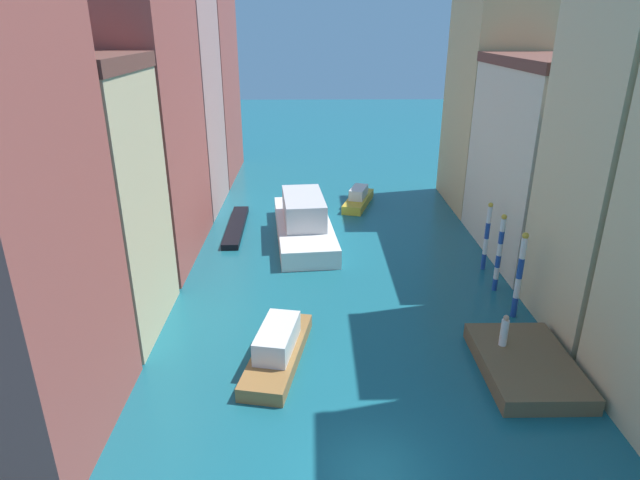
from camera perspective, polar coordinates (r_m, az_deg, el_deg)
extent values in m
plane|color=#196070|center=(41.76, 2.02, 1.22)|extent=(154.00, 154.00, 0.00)
cube|color=beige|center=(28.39, -23.85, 2.93)|extent=(6.26, 7.23, 12.94)
cube|color=brown|center=(27.16, -26.15, 16.64)|extent=(6.39, 7.38, 0.72)
cube|color=#B25147|center=(36.71, -18.90, 12.06)|extent=(6.26, 11.29, 18.40)
cube|color=tan|center=(46.55, -15.19, 14.78)|extent=(6.26, 8.69, 19.05)
cube|color=#B25147|center=(56.65, -12.77, 17.24)|extent=(6.26, 11.51, 21.14)
cube|color=beige|center=(29.41, 30.67, 7.70)|extent=(6.26, 7.12, 18.21)
cube|color=beige|center=(38.66, 22.56, 7.45)|extent=(6.26, 11.95, 12.41)
cube|color=brown|center=(37.73, 24.06, 17.06)|extent=(6.39, 12.19, 0.67)
cube|color=#DBB77A|center=(48.10, 18.10, 13.49)|extent=(6.26, 9.22, 17.08)
cube|color=brown|center=(26.79, 21.19, -12.37)|extent=(4.08, 6.11, 0.78)
cylinder|color=white|center=(26.80, 19.11, -9.35)|extent=(0.36, 0.36, 1.34)
sphere|color=tan|center=(26.41, 19.33, -7.87)|extent=(0.26, 0.26, 0.26)
cylinder|color=#1E479E|center=(31.13, 20.10, -6.73)|extent=(0.32, 0.32, 1.16)
cylinder|color=white|center=(30.61, 20.38, -4.82)|extent=(0.32, 0.32, 1.16)
cylinder|color=#1E479E|center=(30.13, 20.67, -2.85)|extent=(0.32, 0.32, 1.16)
cylinder|color=white|center=(29.69, 20.97, -0.82)|extent=(0.32, 0.32, 1.16)
sphere|color=gold|center=(29.44, 21.16, 0.44)|extent=(0.35, 0.35, 0.35)
cylinder|color=#1E479E|center=(33.77, 18.22, -4.53)|extent=(0.29, 0.29, 0.76)
cylinder|color=white|center=(33.45, 18.38, -3.36)|extent=(0.29, 0.29, 0.76)
cylinder|color=#1E479E|center=(33.14, 18.53, -2.17)|extent=(0.29, 0.29, 0.76)
cylinder|color=white|center=(32.85, 18.69, -0.96)|extent=(0.29, 0.29, 0.76)
cylinder|color=#1E479E|center=(32.58, 18.85, 0.27)|extent=(0.29, 0.29, 0.76)
cylinder|color=white|center=(32.32, 19.02, 1.53)|extent=(0.29, 0.29, 0.76)
sphere|color=gold|center=(32.16, 19.13, 2.36)|extent=(0.32, 0.32, 0.32)
cylinder|color=#1E479E|center=(36.32, 17.11, -2.20)|extent=(0.29, 0.29, 1.07)
cylinder|color=white|center=(35.90, 17.30, -0.64)|extent=(0.29, 0.29, 1.07)
cylinder|color=#1E479E|center=(35.52, 17.50, 0.96)|extent=(0.29, 0.29, 1.07)
cylinder|color=white|center=(35.17, 17.69, 2.59)|extent=(0.29, 0.29, 1.07)
sphere|color=gold|center=(34.96, 17.82, 3.59)|extent=(0.32, 0.32, 0.32)
cube|color=white|center=(39.85, -1.75, 1.20)|extent=(5.07, 12.29, 1.33)
cube|color=silver|center=(39.30, -1.78, 3.42)|extent=(3.41, 6.14, 1.93)
cube|color=black|center=(42.07, -8.98, 1.44)|extent=(1.42, 8.60, 0.44)
cube|color=gold|center=(47.31, 4.13, 4.18)|extent=(3.28, 6.12, 0.71)
cube|color=silver|center=(47.07, 4.15, 5.11)|extent=(1.91, 2.87, 0.89)
cube|color=olive|center=(25.94, -4.54, -12.08)|extent=(3.26, 6.91, 0.69)
cube|color=silver|center=(25.44, -4.60, -10.39)|extent=(2.13, 3.58, 1.13)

